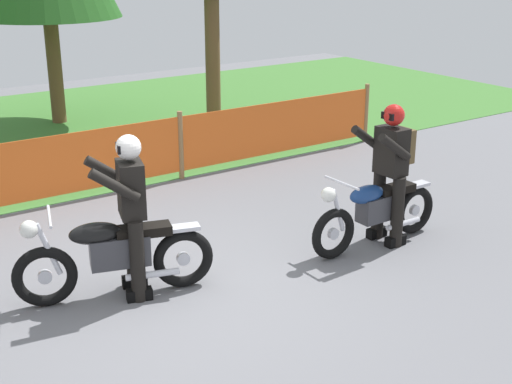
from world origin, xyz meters
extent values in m
cube|color=slate|center=(0.00, 0.00, -0.01)|extent=(24.00, 24.00, 0.02)
cylinder|color=olive|center=(1.89, 3.27, 0.53)|extent=(0.08, 0.08, 1.05)
cylinder|color=olive|center=(5.67, 3.27, 0.53)|extent=(0.08, 0.08, 1.05)
cube|color=orange|center=(0.00, 3.27, 0.54)|extent=(3.70, 0.02, 0.85)
cube|color=orange|center=(3.78, 3.27, 0.54)|extent=(3.70, 0.02, 0.85)
cylinder|color=brown|center=(1.62, 7.82, 1.03)|extent=(0.28, 0.28, 2.06)
cylinder|color=brown|center=(3.97, 5.73, 1.39)|extent=(0.28, 0.28, 2.78)
torus|color=black|center=(-1.18, 0.47, 0.32)|extent=(0.64, 0.29, 0.64)
cylinder|color=silver|center=(-1.18, 0.47, 0.32)|extent=(0.15, 0.10, 0.14)
torus|color=black|center=(0.15, 0.07, 0.32)|extent=(0.64, 0.29, 0.64)
cylinder|color=silver|center=(0.15, 0.07, 0.32)|extent=(0.15, 0.10, 0.14)
cube|color=#38383D|center=(-0.47, 0.26, 0.50)|extent=(0.64, 0.40, 0.32)
ellipsoid|color=black|center=(-0.69, 0.32, 0.72)|extent=(0.56, 0.38, 0.22)
cube|color=black|center=(-0.23, 0.19, 0.69)|extent=(0.60, 0.37, 0.10)
cube|color=silver|center=(0.15, 0.07, 0.67)|extent=(0.39, 0.26, 0.04)
cylinder|color=silver|center=(-1.12, 0.46, 0.61)|extent=(0.24, 0.12, 0.56)
sphere|color=white|center=(-1.28, 0.50, 0.83)|extent=(0.22, 0.22, 0.18)
cylinder|color=silver|center=(-1.09, 0.45, 0.94)|extent=(0.20, 0.58, 0.03)
cylinder|color=silver|center=(-0.22, 0.04, 0.25)|extent=(0.54, 0.23, 0.07)
torus|color=black|center=(1.90, -0.27, 0.30)|extent=(0.60, 0.11, 0.60)
cylinder|color=silver|center=(1.90, -0.27, 0.30)|extent=(0.13, 0.06, 0.13)
torus|color=black|center=(3.22, -0.27, 0.30)|extent=(0.60, 0.11, 0.60)
cylinder|color=silver|center=(3.22, -0.27, 0.30)|extent=(0.13, 0.06, 0.13)
cube|color=#38383D|center=(2.61, -0.27, 0.47)|extent=(0.56, 0.23, 0.30)
ellipsoid|color=navy|center=(2.39, -0.27, 0.68)|extent=(0.49, 0.23, 0.21)
cube|color=black|center=(2.84, -0.27, 0.65)|extent=(0.53, 0.21, 0.09)
cube|color=silver|center=(3.22, -0.27, 0.63)|extent=(0.34, 0.15, 0.04)
cylinder|color=silver|center=(1.96, -0.27, 0.57)|extent=(0.22, 0.05, 0.53)
sphere|color=white|center=(1.81, -0.27, 0.79)|extent=(0.17, 0.17, 0.17)
cylinder|color=silver|center=(2.00, -0.27, 0.89)|extent=(0.03, 0.56, 0.03)
cylinder|color=silver|center=(2.89, -0.40, 0.24)|extent=(0.52, 0.07, 0.07)
cylinder|color=black|center=(-0.37, 0.06, 0.43)|extent=(0.19, 0.19, 0.86)
cube|color=black|center=(-0.37, 0.06, 0.06)|extent=(0.28, 0.18, 0.12)
cylinder|color=black|center=(-0.28, 0.37, 0.43)|extent=(0.19, 0.19, 0.86)
cube|color=black|center=(-0.28, 0.37, 0.06)|extent=(0.28, 0.18, 0.12)
cube|color=black|center=(-0.33, 0.21, 1.14)|extent=(0.33, 0.41, 0.56)
cylinder|color=black|center=(-0.56, 0.06, 1.26)|extent=(0.49, 0.24, 0.38)
cylinder|color=black|center=(-0.43, 0.48, 1.26)|extent=(0.49, 0.24, 0.38)
sphere|color=white|center=(-0.33, 0.21, 1.56)|extent=(0.31, 0.31, 0.25)
cube|color=black|center=(-0.42, 0.24, 1.56)|extent=(0.08, 0.18, 0.08)
cylinder|color=black|center=(2.75, -0.43, 0.43)|extent=(0.15, 0.15, 0.86)
cube|color=black|center=(2.75, -0.43, 0.06)|extent=(0.26, 0.11, 0.12)
cylinder|color=black|center=(2.75, -0.11, 0.43)|extent=(0.15, 0.15, 0.86)
cube|color=black|center=(2.75, -0.11, 0.06)|extent=(0.26, 0.11, 0.12)
cube|color=black|center=(2.75, -0.27, 1.14)|extent=(0.24, 0.36, 0.56)
cylinder|color=black|center=(2.57, -0.49, 1.26)|extent=(0.48, 0.10, 0.38)
cylinder|color=black|center=(2.57, -0.05, 1.26)|extent=(0.48, 0.10, 0.38)
sphere|color=red|center=(2.75, -0.27, 1.56)|extent=(0.25, 0.25, 0.25)
cube|color=black|center=(2.65, -0.27, 1.56)|extent=(0.03, 0.18, 0.08)
cube|color=brown|center=(2.92, -0.27, 1.18)|extent=(0.16, 0.28, 0.40)
camera|label=1|loc=(-3.07, -5.94, 3.45)|focal=50.13mm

